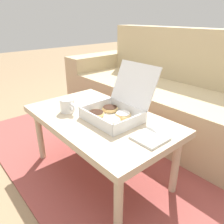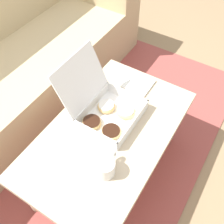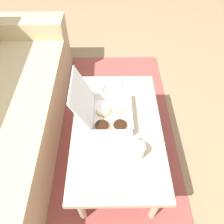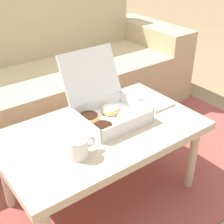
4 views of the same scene
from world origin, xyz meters
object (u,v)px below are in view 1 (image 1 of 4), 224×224
Objects in this scene: couch at (181,101)px; coffee_mug at (68,105)px; coffee_table at (100,123)px; pastry_box at (116,109)px.

coffee_mug is (-0.19, -1.01, 0.16)m from couch.
coffee_table is 0.14m from pastry_box.
pastry_box is at bearing -84.96° from couch.
couch reaches higher than pastry_box.
pastry_box is 2.72× the size of coffee_mug.
coffee_table is at bearing -90.00° from couch.
coffee_mug is at bearing -151.04° from coffee_table.
couch is at bearing 90.00° from coffee_table.
pastry_box reaches higher than coffee_table.
couch is at bearing 79.26° from coffee_mug.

